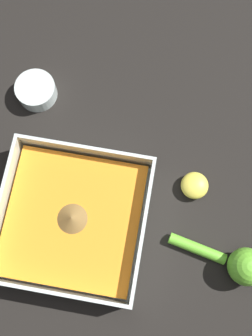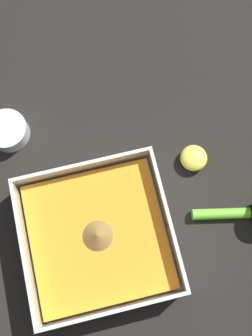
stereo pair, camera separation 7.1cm
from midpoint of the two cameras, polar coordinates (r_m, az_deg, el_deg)
name	(u,v)px [view 1 (the left image)]	position (r m, az deg, el deg)	size (l,w,h in m)	color
ground_plane	(65,212)	(0.73, -6.10, -6.91)	(4.00, 4.00, 0.00)	black
square_dish	(74,220)	(0.70, -4.79, -8.11)	(0.25, 0.25, 0.07)	silver
spice_bowl	(36,91)	(0.79, -10.42, 10.48)	(0.08, 0.08, 0.03)	silver
lemon_squeezer	(240,264)	(0.73, 18.93, -13.64)	(0.17, 0.07, 0.07)	#6BC633
lemon_half	(195,185)	(0.74, 12.59, -3.03)	(0.05, 0.05, 0.03)	#EFDB4C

